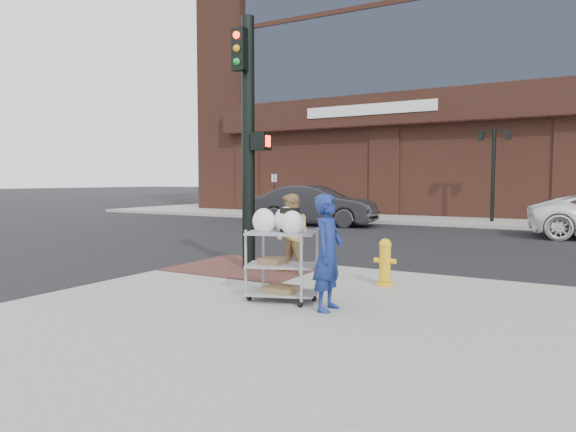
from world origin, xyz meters
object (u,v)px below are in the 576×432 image
Objects in this scene: traffic_signal_pole at (248,135)px; sedan_dark at (316,205)px; lamp_post at (493,164)px; pedestrian_tan at (292,234)px; utility_cart at (281,259)px; woman_blue at (328,252)px; fire_hydrant at (385,262)px.

traffic_signal_pole is 0.96× the size of sedan_dark.
pedestrian_tan is at bearing -95.45° from lamp_post.
traffic_signal_pole reaches higher than utility_cart.
sedan_dark is (-6.56, -4.07, -1.76)m from lamp_post.
lamp_post is 17.52m from woman_blue.
utility_cart is at bearing -46.36° from traffic_signal_pole.
pedestrian_tan is at bearing 115.00° from utility_cart.
traffic_signal_pole reaches higher than pedestrian_tan.
traffic_signal_pole is 3.60× the size of utility_cart.
lamp_post is at bearing 80.76° from traffic_signal_pole.
woman_blue is 1.04× the size of pedestrian_tan.
traffic_signal_pole is 12.04m from sedan_dark.
sedan_dark is at bearing 125.80° from pedestrian_tan.
pedestrian_tan is 12.30m from sedan_dark.
lamp_post is 15.43m from traffic_signal_pole.
utility_cart is at bearing 77.11° from woman_blue.
traffic_signal_pole is at bearing 175.11° from fire_hydrant.
pedestrian_tan is at bearing 173.57° from fire_hydrant.
woman_blue is 0.86m from utility_cart.
lamp_post is 15.62m from fire_hydrant.
lamp_post is at bearing -1.57° from woman_blue.
woman_blue is 2.01m from fire_hydrant.
lamp_post is at bearing 91.72° from fire_hydrant.
traffic_signal_pole is 4.03m from woman_blue.
sedan_dark is (-4.08, 11.15, -1.97)m from traffic_signal_pole.
woman_blue is (2.80, -2.21, -1.88)m from traffic_signal_pole.
lamp_post is 2.50× the size of woman_blue.
traffic_signal_pole is 6.20× the size of fire_hydrant.
lamp_post is 0.77× the size of sedan_dark.
traffic_signal_pole is 3.26× the size of pedestrian_tan.
sedan_dark is 6.46× the size of fire_hydrant.
pedestrian_tan is at bearing -163.76° from sedan_dark.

